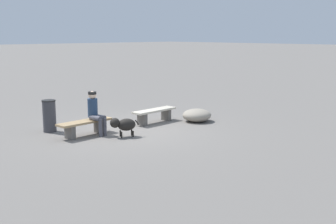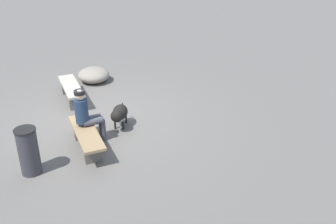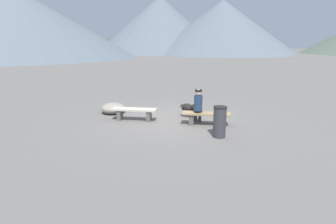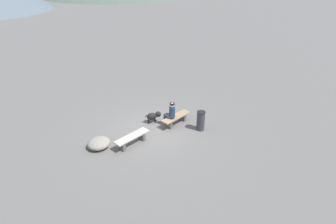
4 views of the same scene
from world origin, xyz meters
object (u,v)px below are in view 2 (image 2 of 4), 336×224
bench_right (87,137)px  boulder (94,75)px  trash_bin (29,151)px  dog (119,113)px  seated_person (86,113)px  bench_left (71,90)px

bench_right → boulder: size_ratio=1.73×
trash_bin → boulder: (-4.26, 2.03, -0.27)m
dog → boulder: bearing=-152.4°
seated_person → boulder: 3.61m
seated_person → trash_bin: bearing=-63.5°
bench_right → trash_bin: (0.47, -1.16, 0.17)m
bench_left → bench_right: 2.63m
seated_person → boulder: (-3.49, 0.78, -0.51)m
boulder → trash_bin: bearing=-25.5°
bench_left → bench_right: bench_left is taller
bench_right → boulder: (-3.79, 0.87, -0.09)m
bench_right → trash_bin: size_ratio=1.76×
bench_left → bench_right: size_ratio=1.00×
bench_left → dog: 2.10m
bench_right → trash_bin: trash_bin is taller
dog → boulder: (-3.09, -0.02, -0.16)m
bench_left → trash_bin: size_ratio=1.75×
trash_bin → bench_left: bearing=158.6°
bench_right → seated_person: seated_person is taller
seated_person → boulder: size_ratio=1.30×
bench_left → trash_bin: 3.33m
bench_right → dog: (-0.70, 0.88, 0.06)m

